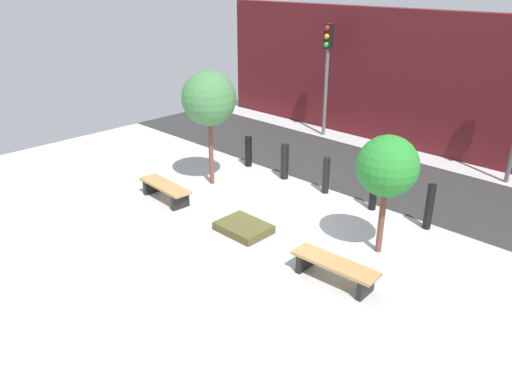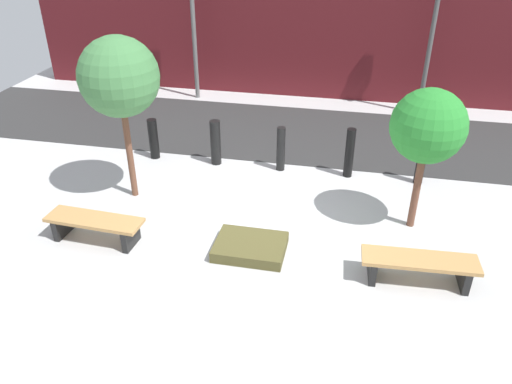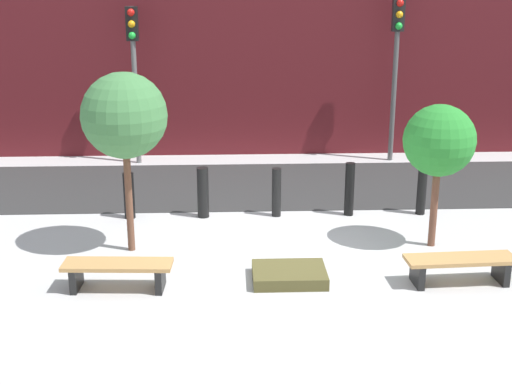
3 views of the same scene
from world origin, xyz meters
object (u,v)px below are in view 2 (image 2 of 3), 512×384
bench_right (419,265)px  bollard_far_left (154,139)px  bollard_center (281,149)px  traffic_light_west (192,5)px  bench_left (95,225)px  traffic_light_mid_west (436,8)px  tree_behind_right_bench (428,127)px  bollard_far_right (422,159)px  tree_behind_left_bench (119,78)px  bollard_left (216,143)px  planter_bed (250,247)px  bollard_right (349,153)px

bench_right → bollard_far_left: (-5.38, 3.15, 0.14)m
bollard_center → traffic_light_west: (-3.10, 3.99, 2.09)m
bench_left → traffic_light_mid_west: traffic_light_mid_west is taller
bollard_far_left → tree_behind_right_bench: bearing=-16.8°
tree_behind_right_bench → traffic_light_mid_west: bearing=84.6°
bench_right → bollard_far_right: size_ratio=1.61×
bollard_far_left → bollard_center: size_ratio=0.94×
bench_left → bollard_far_left: size_ratio=1.84×
tree_behind_right_bench → bench_right: bearing=-90.0°
traffic_light_west → bench_left: bearing=-85.8°
tree_behind_left_bench → traffic_light_west: 5.65m
bollard_left → traffic_light_west: traffic_light_west is taller
bench_left → bollard_far_left: bollard_far_left is taller
bench_right → tree_behind_left_bench: (-5.14, 1.53, 2.00)m
tree_behind_right_bench → traffic_light_mid_west: traffic_light_mid_west is taller
tree_behind_right_bench → bollard_far_right: 2.10m
bench_right → planter_bed: 2.59m
bollard_left → bollard_far_right: bearing=0.0°
bench_right → tree_behind_right_bench: tree_behind_right_bench is taller
bench_right → tree_behind_left_bench: 5.73m
bollard_center → bollard_right: size_ratio=0.92×
bollard_far_left → bollard_right: size_ratio=0.86×
planter_bed → traffic_light_mid_west: 8.04m
bench_right → bollard_left: 5.08m
traffic_light_west → traffic_light_mid_west: bearing=0.0°
bench_left → tree_behind_left_bench: (0.00, 1.53, 2.00)m
bollard_center → traffic_light_mid_west: traffic_light_mid_west is taller
bollard_far_left → bollard_left: bollard_left is taller
planter_bed → bollard_right: bollard_right is taller
planter_bed → bollard_far_right: 4.10m
traffic_light_mid_west → bench_left: bearing=-128.4°
traffic_light_west → bollard_far_left: bearing=-85.8°
bollard_far_left → planter_bed: bearing=-46.5°
bollard_far_left → traffic_light_mid_west: 7.47m
planter_bed → bench_left: bearing=-175.6°
bench_left → bollard_far_left: 3.16m
bollard_center → traffic_light_mid_west: 5.52m
bench_right → planter_bed: (-2.57, 0.20, -0.21)m
bollard_far_left → traffic_light_west: 4.53m
bollard_far_left → bollard_center: (2.80, 0.00, 0.03)m
bollard_left → traffic_light_mid_west: traffic_light_mid_west is taller
bench_left → planter_bed: 2.59m
planter_bed → traffic_light_west: (-3.10, 6.95, 2.47)m
bollard_far_right → traffic_light_mid_west: traffic_light_mid_west is taller
bollard_far_right → traffic_light_west: traffic_light_west is taller
planter_bed → bollard_right: (1.40, 2.95, 0.43)m
bollard_far_right → tree_behind_left_bench: bearing=-163.2°
tree_behind_left_bench → bollard_left: size_ratio=3.09×
tree_behind_right_bench → bollard_far_right: size_ratio=2.34×
bollard_far_left → traffic_light_west: (-0.29, 3.99, 2.12)m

